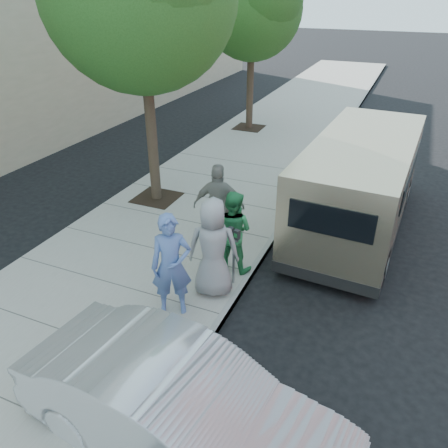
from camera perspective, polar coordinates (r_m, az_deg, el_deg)
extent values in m
plane|color=black|center=(9.95, -4.42, -5.05)|extent=(120.00, 120.00, 0.00)
cube|color=gray|center=(10.34, -9.38, -3.43)|extent=(5.00, 60.00, 0.15)
cube|color=gray|center=(9.42, 3.42, -6.61)|extent=(0.12, 60.00, 0.16)
cube|color=black|center=(12.70, -8.76, 3.44)|extent=(1.20, 1.20, 0.01)
cylinder|color=#38281E|center=(12.00, -9.47, 11.99)|extent=(0.28, 0.28, 3.96)
cube|color=black|center=(19.13, 3.28, 12.49)|extent=(1.20, 1.20, 0.01)
cylinder|color=#38281E|center=(18.71, 3.43, 17.65)|extent=(0.28, 0.28, 3.52)
sphere|color=#26541C|center=(18.37, 3.71, 26.26)|extent=(3.80, 3.80, 3.80)
cylinder|color=gray|center=(8.77, 1.25, -4.97)|extent=(0.05, 0.05, 1.00)
cube|color=gray|center=(8.48, 1.29, -1.96)|extent=(0.20, 0.11, 0.07)
cube|color=#2D2D30|center=(8.46, 0.90, -1.05)|extent=(0.13, 0.12, 0.20)
cube|color=#2D2D30|center=(8.38, 1.70, -1.39)|extent=(0.13, 0.12, 0.20)
cube|color=#CBB891|center=(11.11, 17.23, 5.14)|extent=(2.47, 5.96, 2.16)
cube|color=#CBB891|center=(14.26, 19.38, 7.69)|extent=(2.02, 0.70, 0.92)
cube|color=black|center=(8.32, 13.74, 0.34)|extent=(1.62, 0.11, 0.60)
cylinder|color=black|center=(13.35, 14.27, 5.38)|extent=(0.32, 0.84, 0.82)
cylinder|color=black|center=(13.15, 22.32, 3.68)|extent=(0.32, 0.84, 0.82)
cylinder|color=black|center=(9.89, 8.82, -2.73)|extent=(0.32, 0.84, 0.82)
cylinder|color=black|center=(9.62, 19.67, -5.24)|extent=(0.32, 0.84, 0.82)
imported|color=silver|center=(6.07, -5.45, -23.25)|extent=(4.76, 2.13, 1.52)
imported|color=#5470B3|center=(7.84, -6.89, -5.41)|extent=(0.87, 0.77, 2.00)
imported|color=#2F9050|center=(9.04, 1.11, -0.94)|extent=(0.89, 0.70, 1.79)
imported|color=gray|center=(8.26, -1.41, -3.15)|extent=(1.14, 0.93, 2.01)
imported|color=gray|center=(9.84, -0.68, 2.36)|extent=(1.25, 0.78, 1.99)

